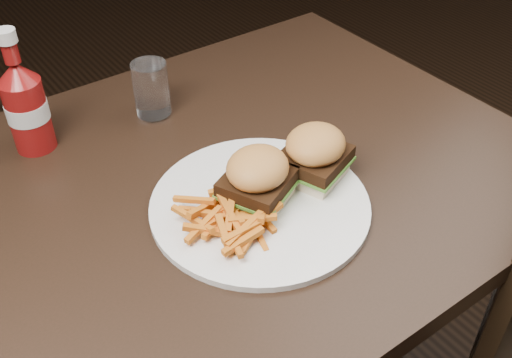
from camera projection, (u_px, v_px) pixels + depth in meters
dining_table at (186, 200)px, 0.96m from camera, size 1.20×0.80×0.04m
plate at (260, 205)px, 0.91m from camera, size 0.34×0.34×0.01m
sandwich_half_a at (258, 195)px, 0.91m from camera, size 0.12×0.11×0.02m
sandwich_half_b at (313, 171)px, 0.95m from camera, size 0.11×0.11×0.02m
fries_pile at (228, 213)px, 0.86m from camera, size 0.14×0.14×0.05m
ketchup_bottle at (29, 117)px, 1.00m from camera, size 0.07×0.07×0.14m
tumbler at (151, 89)px, 1.08m from camera, size 0.08×0.08×0.10m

